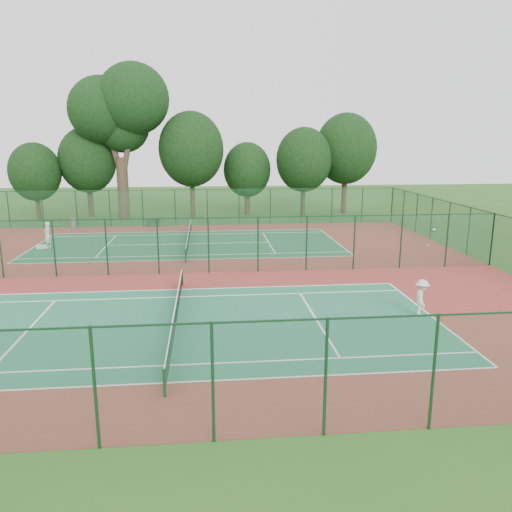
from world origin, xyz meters
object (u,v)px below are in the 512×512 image
Objects in this scene: big_tree at (120,109)px; trash_bin at (73,223)px; bench at (153,223)px; player_near at (422,298)px; kit_bag at (41,247)px; player_far at (48,235)px.

trash_bin is at bearing -120.89° from big_tree.
big_tree reaches higher than trash_bin.
big_tree is (3.84, 6.42, 10.63)m from trash_bin.
bench is (7.31, 0.30, -0.09)m from trash_bin.
bench is at bearing 46.07° from player_near.
trash_bin is at bearing 68.12° from kit_bag.
player_far is 8.53m from trash_bin.
player_near is 30.31m from bench.
bench is at bearing 2.35° from trash_bin.
player_far is 2.66× the size of kit_bag.
bench is 0.08× the size of big_tree.
big_tree is (-18.47, 32.45, 10.24)m from player_near.
big_tree is at bearing 54.57° from kit_bag.
player_near is 0.11× the size of big_tree.
player_near is at bearing -57.40° from bench.
kit_bag is (-0.46, -0.24, -0.87)m from player_far.
player_far is 1.99× the size of trash_bin.
player_near is at bearing -60.34° from big_tree.
player_near is 28.18m from player_far.
kit_bag is at bearing -91.42° from trash_bin.
player_far is at bearing -125.80° from bench.
player_far is 11.31m from bench.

